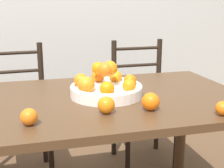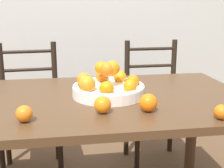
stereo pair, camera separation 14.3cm
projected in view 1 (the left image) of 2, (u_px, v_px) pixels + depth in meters
dining_table at (84, 118)px, 1.54m from camera, size 1.63×0.90×0.77m
fruit_bowl at (106, 87)px, 1.55m from camera, size 0.36×0.36×0.18m
orange_loose_0 at (223, 108)px, 1.28m from camera, size 0.06×0.06×0.06m
orange_loose_1 at (29, 117)px, 1.18m from camera, size 0.07×0.07×0.07m
orange_loose_2 at (151, 102)px, 1.34m from camera, size 0.08×0.08×0.08m
orange_loose_3 at (106, 105)px, 1.30m from camera, size 0.07×0.07×0.07m
chair_left at (18, 114)px, 2.18m from camera, size 0.45×0.43×0.95m
chair_right at (142, 104)px, 2.41m from camera, size 0.43×0.41×0.95m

